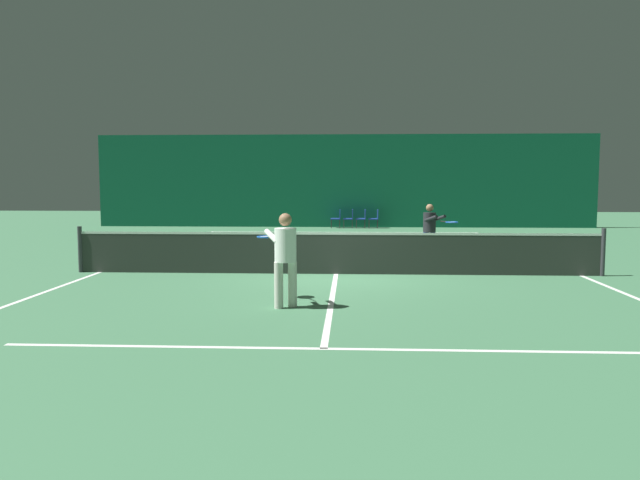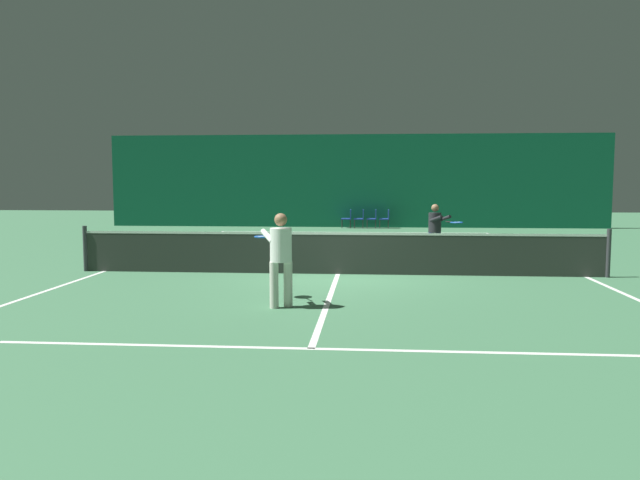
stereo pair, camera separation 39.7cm
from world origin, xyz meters
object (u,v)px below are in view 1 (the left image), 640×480
(tennis_net, at_px, (336,252))
(courtside_chair_1, at_px, (350,217))
(courtside_chair_2, at_px, (362,217))
(courtside_chair_3, at_px, (375,217))
(player_near, at_px, (284,253))
(player_far, at_px, (431,227))
(courtside_chair_0, at_px, (337,217))

(tennis_net, relative_size, courtside_chair_1, 14.29)
(courtside_chair_2, bearing_deg, courtside_chair_3, 90.00)
(player_near, bearing_deg, tennis_net, -38.72)
(tennis_net, relative_size, player_far, 8.01)
(player_near, bearing_deg, courtside_chair_0, -28.80)
(tennis_net, xyz_separation_m, player_near, (-0.77, -3.81, 0.41))
(player_far, distance_m, courtside_chair_0, 11.70)
(player_far, relative_size, courtside_chair_3, 1.78)
(player_far, bearing_deg, courtside_chair_2, 158.06)
(tennis_net, bearing_deg, courtside_chair_3, 84.32)
(courtside_chair_1, distance_m, courtside_chair_2, 0.57)
(courtside_chair_0, bearing_deg, courtside_chair_3, 90.00)
(player_near, bearing_deg, courtside_chair_2, -32.41)
(player_near, height_order, courtside_chair_1, player_near)
(player_near, xyz_separation_m, player_far, (3.26, 6.73, -0.05))
(courtside_chair_0, relative_size, courtside_chair_3, 1.00)
(player_near, relative_size, player_far, 1.06)
(tennis_net, bearing_deg, player_near, -101.41)
(tennis_net, relative_size, courtside_chair_3, 14.29)
(tennis_net, bearing_deg, courtside_chair_2, 86.60)
(courtside_chair_0, relative_size, courtside_chair_1, 1.00)
(courtside_chair_0, height_order, courtside_chair_2, same)
(player_far, xyz_separation_m, courtside_chair_3, (-1.07, 11.36, -0.39))
(player_near, bearing_deg, player_far, -53.17)
(player_far, bearing_deg, player_near, -56.05)
(courtside_chair_0, height_order, courtside_chair_3, same)
(courtside_chair_0, bearing_deg, player_near, -1.50)
(courtside_chair_3, bearing_deg, tennis_net, -5.68)
(tennis_net, height_order, player_far, player_far)
(player_far, relative_size, courtside_chair_1, 1.78)
(courtside_chair_0, distance_m, courtside_chair_1, 0.57)
(player_far, height_order, courtside_chair_3, player_far)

